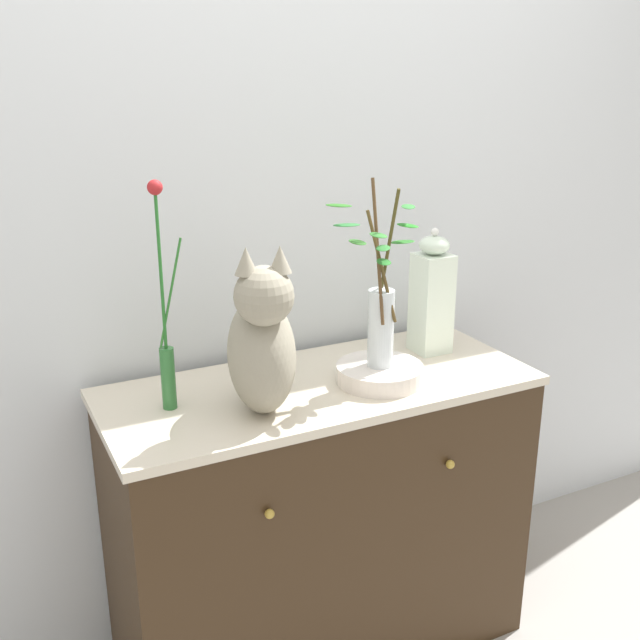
{
  "coord_description": "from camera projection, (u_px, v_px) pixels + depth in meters",
  "views": [
    {
      "loc": [
        -0.85,
        -1.69,
        1.68
      ],
      "look_at": [
        0.0,
        0.0,
        1.04
      ],
      "focal_mm": 42.35,
      "sensor_mm": 36.0,
      "label": 1
    }
  ],
  "objects": [
    {
      "name": "wall_back",
      "position": [
        270.0,
        203.0,
        2.18
      ],
      "size": [
        4.4,
        0.08,
        2.6
      ],
      "primitive_type": "cube",
      "color": "silver",
      "rests_on": "ground_plane"
    },
    {
      "name": "jar_lidded_porcelain",
      "position": [
        432.0,
        296.0,
        2.23
      ],
      "size": [
        0.1,
        0.1,
        0.38
      ],
      "color": "white",
      "rests_on": "sideboard"
    },
    {
      "name": "ground_plane",
      "position": [
        320.0,
        639.0,
        2.33
      ],
      "size": [
        6.0,
        6.0,
        0.0
      ],
      "primitive_type": "plane",
      "color": "#9B9690"
    },
    {
      "name": "vase_slim_green",
      "position": [
        166.0,
        338.0,
        1.84
      ],
      "size": [
        0.07,
        0.04,
        0.57
      ],
      "color": "#2F6F34",
      "rests_on": "sideboard"
    },
    {
      "name": "bowl_porcelain",
      "position": [
        380.0,
        373.0,
        2.05
      ],
      "size": [
        0.24,
        0.24,
        0.05
      ],
      "primitive_type": "cylinder",
      "color": "silver",
      "rests_on": "sideboard"
    },
    {
      "name": "vase_glass_clear",
      "position": [
        381.0,
        314.0,
        1.99
      ],
      "size": [
        0.26,
        0.17,
        0.5
      ],
      "color": "silver",
      "rests_on": "bowl_porcelain"
    },
    {
      "name": "cat_sitting",
      "position": [
        262.0,
        343.0,
        1.82
      ],
      "size": [
        0.22,
        0.45,
        0.43
      ],
      "color": "gray",
      "rests_on": "sideboard"
    },
    {
      "name": "sideboard",
      "position": [
        320.0,
        519.0,
        2.19
      ],
      "size": [
        1.18,
        0.51,
        0.86
      ],
      "color": "#352414",
      "rests_on": "ground_plane"
    }
  ]
}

